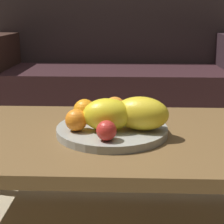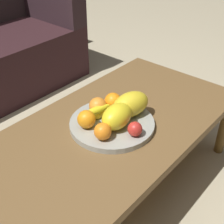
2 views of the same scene
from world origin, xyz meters
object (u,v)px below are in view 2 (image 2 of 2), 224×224
(orange_back, at_px, (103,131))
(banana_bunch, at_px, (95,114))
(coffee_table, at_px, (112,132))
(orange_left, at_px, (113,101))
(orange_front, at_px, (98,106))
(fruit_bowl, at_px, (112,124))
(melon_smaller_beside, at_px, (131,104))
(apple_front, at_px, (135,129))
(melon_large_front, at_px, (117,116))
(orange_right, at_px, (86,119))

(orange_back, xyz_separation_m, banana_bunch, (0.08, 0.12, -0.01))
(coffee_table, height_order, orange_left, orange_left)
(coffee_table, distance_m, orange_front, 0.13)
(fruit_bowl, bearing_deg, orange_back, -157.40)
(melon_smaller_beside, distance_m, orange_back, 0.21)
(apple_front, bearing_deg, melon_large_front, 91.46)
(banana_bunch, bearing_deg, apple_front, -83.65)
(fruit_bowl, relative_size, apple_front, 6.03)
(coffee_table, bearing_deg, apple_front, -97.35)
(orange_back, bearing_deg, fruit_bowl, 22.60)
(melon_smaller_beside, xyz_separation_m, apple_front, (-0.11, -0.10, -0.02))
(coffee_table, bearing_deg, banana_bunch, 123.33)
(apple_front, bearing_deg, coffee_table, 82.65)
(orange_back, bearing_deg, melon_large_front, 4.74)
(melon_large_front, xyz_separation_m, melon_smaller_beside, (0.11, 0.01, 0.00))
(apple_front, bearing_deg, banana_bunch, 96.35)
(melon_smaller_beside, relative_size, orange_front, 2.23)
(coffee_table, relative_size, orange_left, 16.53)
(orange_front, xyz_separation_m, banana_bunch, (-0.04, -0.02, -0.01))
(apple_front, xyz_separation_m, banana_bunch, (-0.02, 0.20, -0.00))
(coffee_table, xyz_separation_m, orange_front, (0.00, 0.08, 0.10))
(coffee_table, xyz_separation_m, fruit_bowl, (-0.01, -0.01, 0.05))
(orange_front, relative_size, orange_left, 1.02)
(coffee_table, relative_size, banana_bunch, 8.10)
(orange_right, bearing_deg, orange_front, 16.14)
(melon_large_front, bearing_deg, orange_front, 80.22)
(coffee_table, xyz_separation_m, orange_back, (-0.12, -0.05, 0.10))
(melon_large_front, xyz_separation_m, orange_back, (-0.10, -0.01, -0.02))
(orange_back, bearing_deg, apple_front, -39.90)
(melon_large_front, bearing_deg, orange_back, -175.26)
(orange_front, distance_m, orange_back, 0.18)
(orange_front, bearing_deg, orange_back, -131.79)
(melon_large_front, bearing_deg, apple_front, -88.54)
(melon_smaller_beside, xyz_separation_m, banana_bunch, (-0.13, 0.10, -0.03))
(coffee_table, relative_size, orange_back, 18.10)
(fruit_bowl, relative_size, melon_smaller_beside, 2.08)
(fruit_bowl, bearing_deg, banana_bunch, 115.90)
(orange_front, distance_m, banana_bunch, 0.05)
(melon_large_front, bearing_deg, orange_right, 130.98)
(melon_smaller_beside, bearing_deg, orange_left, 97.61)
(coffee_table, height_order, banana_bunch, banana_bunch)
(melon_large_front, height_order, apple_front, melon_large_front)
(melon_large_front, distance_m, apple_front, 0.09)
(melon_large_front, height_order, banana_bunch, melon_large_front)
(coffee_table, distance_m, melon_smaller_beside, 0.15)
(melon_large_front, relative_size, banana_bunch, 0.98)
(coffee_table, relative_size, orange_front, 16.16)
(orange_front, distance_m, apple_front, 0.22)
(orange_front, height_order, orange_back, orange_front)
(orange_front, height_order, apple_front, orange_front)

